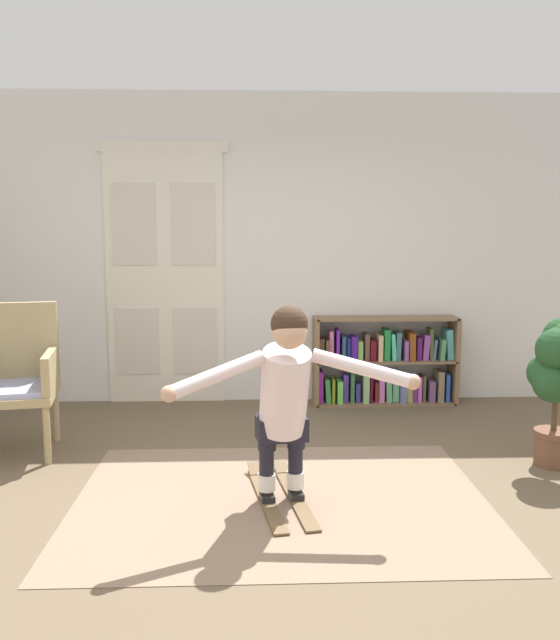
# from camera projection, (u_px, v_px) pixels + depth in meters

# --- Properties ---
(ground_plane) EXTENTS (7.20, 7.20, 0.00)m
(ground_plane) POSITION_uv_depth(u_px,v_px,m) (287.00, 513.00, 3.82)
(ground_plane) COLOR brown
(back_wall) EXTENTS (6.00, 0.10, 2.90)m
(back_wall) POSITION_uv_depth(u_px,v_px,m) (274.00, 250.00, 6.19)
(back_wall) COLOR silver
(back_wall) RESTS_ON ground
(double_door) EXTENTS (1.22, 0.05, 2.45)m
(double_door) POSITION_uv_depth(u_px,v_px,m) (165.00, 274.00, 6.12)
(double_door) COLOR beige
(double_door) RESTS_ON ground
(rug) EXTENTS (2.52, 1.90, 0.01)m
(rug) POSITION_uv_depth(u_px,v_px,m) (281.00, 500.00, 4.00)
(rug) COLOR #856C57
(rug) RESTS_ON ground
(bookshelf) EXTENTS (1.36, 0.30, 0.83)m
(bookshelf) POSITION_uv_depth(u_px,v_px,m) (385.00, 365.00, 6.17)
(bookshelf) COLOR brown
(bookshelf) RESTS_ON ground
(wicker_chair) EXTENTS (0.69, 0.69, 1.10)m
(wicker_chair) POSITION_uv_depth(u_px,v_px,m) (14.00, 375.00, 4.81)
(wicker_chair) COLOR #9E8B5F
(wicker_chair) RESTS_ON ground
(potted_plant) EXTENTS (0.42, 0.41, 1.05)m
(potted_plant) POSITION_uv_depth(u_px,v_px,m) (558.00, 368.00, 4.48)
(potted_plant) COLOR brown
(potted_plant) RESTS_ON ground
(skis_pair) EXTENTS (0.42, 1.00, 0.07)m
(skis_pair) POSITION_uv_depth(u_px,v_px,m) (280.00, 495.00, 4.03)
(skis_pair) COLOR brown
(skis_pair) RESTS_ON rug
(person_skier) EXTENTS (1.43, 0.68, 1.16)m
(person_skier) POSITION_uv_depth(u_px,v_px,m) (285.00, 389.00, 3.78)
(person_skier) COLOR white
(person_skier) RESTS_ON skis_pair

